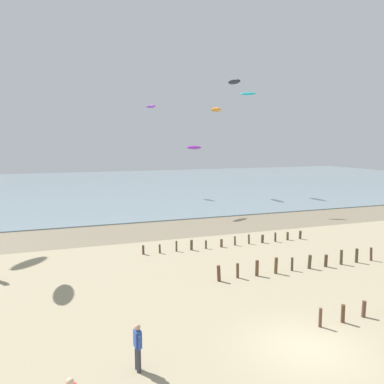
{
  "coord_description": "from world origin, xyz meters",
  "views": [
    {
      "loc": [
        -9.36,
        -12.23,
        7.99
      ],
      "look_at": [
        -0.38,
        11.78,
        4.79
      ],
      "focal_mm": 37.47,
      "sensor_mm": 36.0,
      "label": 1
    }
  ],
  "objects_px": {
    "kite_aloft_0": "(194,147)",
    "kite_aloft_1": "(216,110)",
    "kite_aloft_7": "(248,94)",
    "kite_aloft_4": "(151,106)",
    "person_mid_beach": "(138,346)",
    "kite_aloft_5": "(234,82)"
  },
  "relations": [
    {
      "from": "kite_aloft_0",
      "to": "kite_aloft_1",
      "type": "relative_size",
      "value": 0.73
    },
    {
      "from": "kite_aloft_1",
      "to": "kite_aloft_7",
      "type": "height_order",
      "value": "kite_aloft_7"
    },
    {
      "from": "kite_aloft_0",
      "to": "kite_aloft_4",
      "type": "height_order",
      "value": "kite_aloft_4"
    },
    {
      "from": "kite_aloft_4",
      "to": "kite_aloft_7",
      "type": "relative_size",
      "value": 1.38
    },
    {
      "from": "kite_aloft_7",
      "to": "person_mid_beach",
      "type": "bearing_deg",
      "value": 86.39
    },
    {
      "from": "person_mid_beach",
      "to": "kite_aloft_1",
      "type": "height_order",
      "value": "kite_aloft_1"
    },
    {
      "from": "person_mid_beach",
      "to": "kite_aloft_4",
      "type": "relative_size",
      "value": 0.68
    },
    {
      "from": "person_mid_beach",
      "to": "kite_aloft_5",
      "type": "bearing_deg",
      "value": 59.95
    },
    {
      "from": "kite_aloft_7",
      "to": "kite_aloft_4",
      "type": "bearing_deg",
      "value": -35.83
    },
    {
      "from": "person_mid_beach",
      "to": "kite_aloft_1",
      "type": "xyz_separation_m",
      "value": [
        21.27,
        41.52,
        11.76
      ]
    },
    {
      "from": "kite_aloft_1",
      "to": "kite_aloft_7",
      "type": "distance_m",
      "value": 12.59
    },
    {
      "from": "kite_aloft_4",
      "to": "kite_aloft_7",
      "type": "distance_m",
      "value": 18.09
    },
    {
      "from": "kite_aloft_4",
      "to": "kite_aloft_5",
      "type": "height_order",
      "value": "kite_aloft_5"
    },
    {
      "from": "kite_aloft_0",
      "to": "kite_aloft_7",
      "type": "relative_size",
      "value": 1.32
    },
    {
      "from": "person_mid_beach",
      "to": "kite_aloft_1",
      "type": "distance_m",
      "value": 48.11
    },
    {
      "from": "person_mid_beach",
      "to": "kite_aloft_5",
      "type": "height_order",
      "value": "kite_aloft_5"
    },
    {
      "from": "kite_aloft_1",
      "to": "kite_aloft_5",
      "type": "distance_m",
      "value": 6.31
    },
    {
      "from": "kite_aloft_1",
      "to": "person_mid_beach",
      "type": "bearing_deg",
      "value": 155.54
    },
    {
      "from": "person_mid_beach",
      "to": "kite_aloft_7",
      "type": "bearing_deg",
      "value": 55.72
    },
    {
      "from": "kite_aloft_0",
      "to": "kite_aloft_5",
      "type": "relative_size",
      "value": 0.69
    },
    {
      "from": "person_mid_beach",
      "to": "kite_aloft_4",
      "type": "bearing_deg",
      "value": 74.58
    },
    {
      "from": "kite_aloft_0",
      "to": "kite_aloft_7",
      "type": "bearing_deg",
      "value": 157.15
    }
  ]
}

